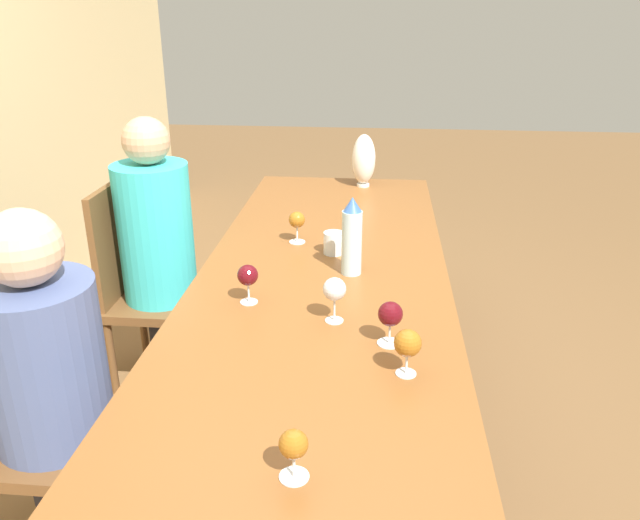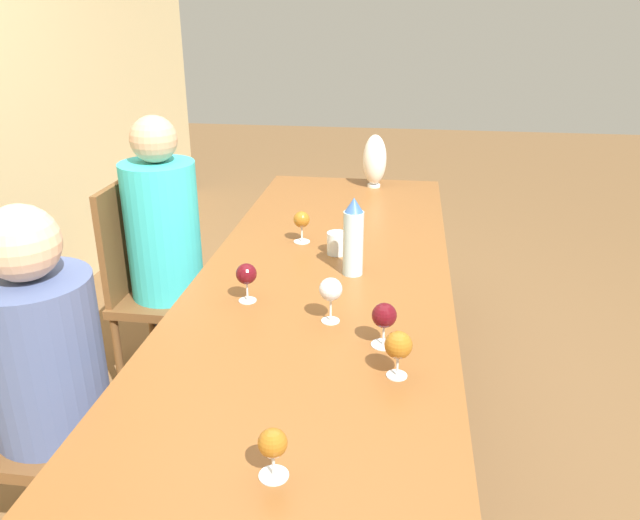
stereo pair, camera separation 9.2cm
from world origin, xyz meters
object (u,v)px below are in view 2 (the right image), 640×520
Objects in this scene: chair_far at (152,281)px; wine_glass_1 at (246,275)px; wine_glass_2 at (398,346)px; water_tumbler at (337,243)px; wine_glass_4 at (302,220)px; person_near at (52,378)px; chair_near at (31,410)px; wine_glass_0 at (384,317)px; water_bottle at (353,238)px; wine_glass_5 at (331,290)px; wine_glass_3 at (273,445)px; person_far at (167,247)px; vase at (375,160)px.

wine_glass_1 is at bearing -134.61° from chair_far.
water_tumbler is at bearing 16.99° from wine_glass_2.
wine_glass_1 is 0.92m from chair_far.
person_near is at bearing 147.75° from wine_glass_4.
chair_near is at bearing 180.00° from chair_far.
chair_far is (0.84, 1.08, -0.33)m from wine_glass_0.
person_near is (-0.98, -0.09, 0.13)m from chair_far.
wine_glass_0 is at bearing -164.91° from water_bottle.
wine_glass_5 is (-0.39, 0.03, -0.03)m from water_bottle.
wine_glass_3 reaches higher than water_tumbler.
person_far reaches higher than wine_glass_1.
wine_glass_0 is at bearing -127.67° from chair_far.
water_tumbler is 0.08× the size of person_near.
wine_glass_3 is at bearing -119.44° from person_near.
wine_glass_1 is 1.01× the size of wine_glass_2.
person_near reaches higher than water_tumbler.
wine_glass_5 is at bearing -71.55° from person_near.
wine_glass_5 is (-0.69, -0.21, 0.01)m from wine_glass_4.
person_far is (0.13, 0.77, -0.11)m from water_tumbler.
wine_glass_4 is (-0.90, 0.25, -0.05)m from vase.
vase is 1.73m from wine_glass_0.
water_tumbler is 0.09× the size of chair_far.
chair_near is 0.76× the size of person_far.
water_tumbler is at bearing 4.58° from wine_glass_5.
person_far is (0.32, 0.86, -0.21)m from water_bottle.
wine_glass_3 is at bearing 177.37° from wine_glass_5.
water_bottle is at bearing 15.22° from wine_glass_2.
wine_glass_2 is at bearing -164.78° from water_bottle.
vase reaches higher than wine_glass_0.
wine_glass_1 is at bearing 63.69° from wine_glass_0.
water_tumbler is at bearing -42.16° from person_near.
chair_near is at bearing 124.95° from water_bottle.
wine_glass_5 is 0.16× the size of chair_far.
vase is 2.13m from chair_near.
wine_glass_2 is 1.18m from chair_near.
chair_far reaches higher than water_tumbler.
chair_near is at bearing 89.23° from wine_glass_2.
vase is 0.24× the size of person_near.
person_far is (0.98, 0.00, 0.05)m from person_near.
water_bottle is 1.11m from wine_glass_3.
water_bottle is 0.31× the size of chair_far.
chair_far is at bearing 52.33° from wine_glass_0.
wine_glass_0 is 1.31m from person_far.
chair_near reaches higher than wine_glass_4.
wine_glass_1 is 0.81m from person_far.
wine_glass_2 is 0.12× the size of person_near.
wine_glass_4 is 0.72m from wine_glass_5.
water_bottle is 0.25× the size of person_near.
chair_far is at bearing 5.27° from person_near.
water_bottle reaches higher than wine_glass_0.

